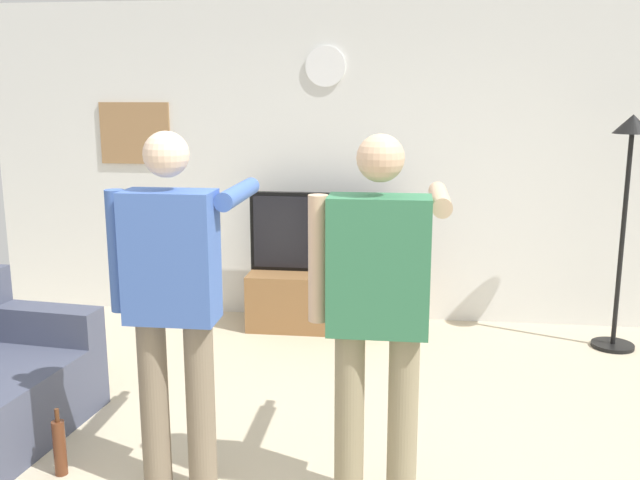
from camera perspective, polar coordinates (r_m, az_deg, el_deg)
name	(u,v)px	position (r m, az deg, el deg)	size (l,w,h in m)	color
back_wall	(354,164)	(6.01, 2.76, 6.22)	(6.40, 0.10, 2.70)	silver
tv_stand	(321,300)	(5.91, 0.09, -4.88)	(1.20, 0.55, 0.47)	olive
television	(322,232)	(5.82, 0.15, 0.63)	(1.20, 0.07, 0.66)	black
wall_clock	(326,66)	(5.95, 0.45, 13.95)	(0.33, 0.33, 0.03)	white
framed_picture	(135,133)	(6.38, -14.81, 8.42)	(0.62, 0.04, 0.53)	#997047
floor_lamp	(627,184)	(5.69, 23.75, 4.22)	(0.32, 0.32, 1.79)	black
person_standing_nearer_lamp	(173,295)	(3.38, -11.85, -4.37)	(0.60, 0.78, 1.78)	#7A6B56
person_standing_nearer_couch	(378,303)	(3.18, 4.76, -5.10)	(0.63, 0.78, 1.78)	gray
beverage_bottle	(60,447)	(4.00, -20.45, -15.52)	(0.07, 0.07, 0.37)	#592D19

